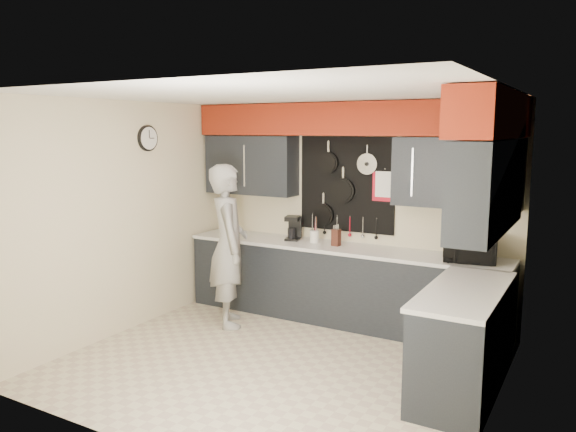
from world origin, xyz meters
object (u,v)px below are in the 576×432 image
Objects in this scene: microwave at (470,248)px; coffee_maker at (293,227)px; person at (229,246)px; utensil_crock at (314,237)px; knife_block at (336,238)px.

microwave is 2.17m from coffee_maker.
coffee_maker is at bearing -67.87° from person.
utensil_crock is at bearing 166.42° from microwave.
person is at bearing -133.21° from utensil_crock.
person reaches higher than coffee_maker.
knife_block reaches higher than utensil_crock.
utensil_crock is 1.06m from person.
coffee_maker is 0.16× the size of person.
microwave is 0.28× the size of person.
microwave is at bearing -20.60° from coffee_maker.
utensil_crock is 0.32m from coffee_maker.
knife_block is at bearing 167.65° from microwave.
coffee_maker is at bearing 177.21° from knife_block.
knife_block is 0.32m from utensil_crock.
person is at bearing -141.39° from knife_block.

